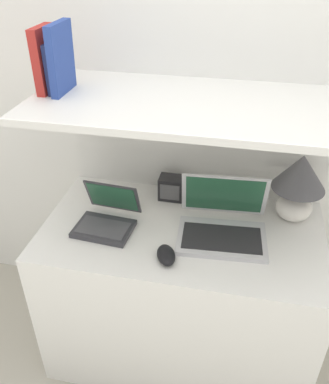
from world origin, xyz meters
The scene contains 12 objects.
wall_back centered at (0.00, 0.72, 1.20)m, with size 6.00×0.05×2.40m.
desk centered at (0.00, 0.33, 0.39)m, with size 1.20×0.65×0.77m.
back_riser centered at (0.00, 0.67, 0.64)m, with size 1.20×0.04×1.29m.
shelf centered at (0.00, 0.40, 1.30)m, with size 1.20×0.59×0.03m.
table_lamp centered at (0.46, 0.51, 0.96)m, with size 0.22×0.22×0.31m.
laptop_large centered at (0.17, 0.34, 0.82)m, with size 0.38×0.33×0.23m.
laptop_small centered at (-0.32, 0.29, 0.81)m, with size 0.26×0.25×0.18m.
computer_mouse centered at (-0.03, 0.13, 0.79)m, with size 0.11×0.14×0.04m.
router_box centered at (-0.09, 0.56, 0.83)m, with size 0.11×0.09×0.11m.
book_red centered at (-0.55, 0.40, 1.44)m, with size 0.04×0.15×0.24m.
book_navy centered at (-0.52, 0.40, 1.41)m, with size 0.02×0.13×0.19m.
book_blue centered at (-0.49, 0.40, 1.45)m, with size 0.04×0.18×0.26m.
Camera 1 is at (0.21, -1.03, 1.85)m, focal length 38.00 mm.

